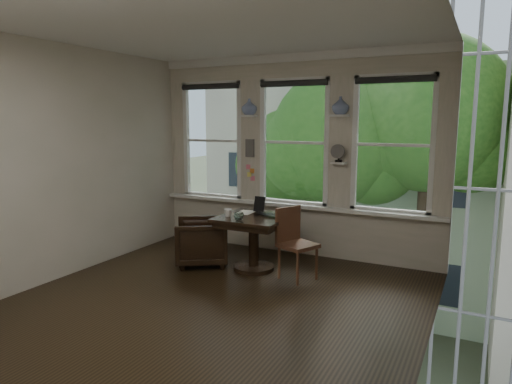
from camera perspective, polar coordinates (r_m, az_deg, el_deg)
The scene contains 25 objects.
ground at distance 5.35m, azimuth -4.79°, elevation -13.47°, with size 4.50×4.50×0.00m, color black.
ceiling at distance 5.03m, azimuth -5.27°, elevation 19.96°, with size 4.50×4.50×0.00m, color silver.
wall_back at distance 6.97m, azimuth 4.84°, elevation 4.54°, with size 4.50×4.50×0.00m, color beige.
wall_front at distance 3.30m, azimuth -26.14°, elevation -1.38°, with size 4.50×4.50×0.00m, color beige.
wall_left at distance 6.45m, azimuth -22.28°, elevation 3.53°, with size 4.50×4.50×0.00m, color beige.
wall_right at distance 4.24m, azimuth 21.75°, elevation 1.02°, with size 4.50×4.50×0.00m, color beige.
window_left at distance 7.62m, azimuth -5.34°, elevation 6.42°, with size 1.10×0.12×1.90m, color white, non-canonical shape.
window_center at distance 6.96m, azimuth 4.86°, elevation 6.18°, with size 1.10×0.12×1.90m, color white, non-canonical shape.
window_right at distance 6.55m, azimuth 16.75°, elevation 5.65°, with size 1.10×0.12×1.90m, color white, non-canonical shape.
shelf_left at distance 7.17m, azimuth -0.85°, elevation 9.49°, with size 0.26×0.16×0.03m, color white.
shelf_right at distance 6.62m, azimuth 10.48°, elevation 9.38°, with size 0.26×0.16×0.03m, color white.
intercom at distance 7.21m, azimuth -0.73°, elevation 5.51°, with size 0.14×0.06×0.28m, color #59544F.
sticky_notes at distance 7.24m, azimuth -0.71°, elevation 2.75°, with size 0.16×0.01×0.24m, color pink, non-canonical shape.
desk_fan at distance 6.62m, azimuth 10.29°, elevation 4.44°, with size 0.20×0.20×0.24m, color #59544F, non-canonical shape.
vase_left at distance 7.17m, azimuth -0.85°, elevation 10.60°, with size 0.24×0.24×0.25m, color white.
vase_right at distance 6.62m, azimuth 10.52°, elevation 10.59°, with size 0.24×0.24×0.25m, color white.
table at distance 6.27m, azimuth -0.28°, elevation -6.40°, with size 0.90×0.90×0.75m, color black, non-canonical shape.
armchair_left at distance 6.56m, azimuth -6.83°, elevation -6.18°, with size 0.70×0.72×0.66m, color black.
cushion_red at distance 6.53m, azimuth -6.85°, elevation -5.16°, with size 0.45×0.45×0.06m, color maroon.
side_chair_right at distance 5.90m, azimuth 5.27°, elevation -6.56°, with size 0.42×0.42×0.92m, color #49251A, non-canonical shape.
laptop at distance 6.15m, azimuth 1.27°, elevation -2.97°, with size 0.36×0.23×0.03m, color black.
mug at distance 6.17m, azimuth -3.53°, elevation -2.59°, with size 0.11×0.11×0.10m, color white.
drinking_glass at distance 5.94m, azimuth -2.18°, elevation -3.05°, with size 0.13×0.13×0.10m, color white.
tablet at distance 6.45m, azimuth 0.43°, elevation -1.54°, with size 0.16×0.02×0.22m, color black.
papers at distance 6.43m, azimuth -1.35°, elevation -2.56°, with size 0.22×0.30×0.00m, color silver.
Camera 1 is at (2.62, -4.19, 2.04)m, focal length 32.00 mm.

